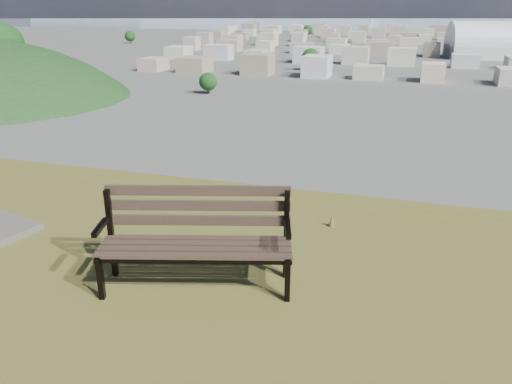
% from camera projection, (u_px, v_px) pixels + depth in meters
% --- Properties ---
extents(park_bench, '(1.94, 1.08, 0.97)m').
position_uv_depth(park_bench, '(196.00, 234.00, 4.88)').
color(park_bench, '#413525').
rests_on(park_bench, hilltop_mesa).
extents(arena, '(63.37, 35.21, 25.30)m').
position_uv_depth(arena, '(507.00, 47.00, 266.37)').
color(arena, silver).
rests_on(arena, ground).
extents(city_blocks, '(395.00, 361.00, 7.00)m').
position_uv_depth(city_blocks, '(411.00, 39.00, 364.47)').
color(city_blocks, '#BEB4A7').
rests_on(city_blocks, ground).
extents(city_trees, '(406.52, 387.20, 9.98)m').
position_uv_depth(city_trees, '(364.00, 44.00, 303.77)').
color(city_trees, '#36221B').
rests_on(city_trees, ground).
extents(bay_water, '(2400.00, 700.00, 0.12)m').
position_uv_depth(bay_water, '(415.00, 22.00, 817.79)').
color(bay_water, '#8193A5').
rests_on(bay_water, ground).
extents(far_hills, '(2050.00, 340.00, 60.00)m').
position_uv_depth(far_hills, '(393.00, 5.00, 1275.21)').
color(far_hills, '#9FAFC5').
rests_on(far_hills, ground).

